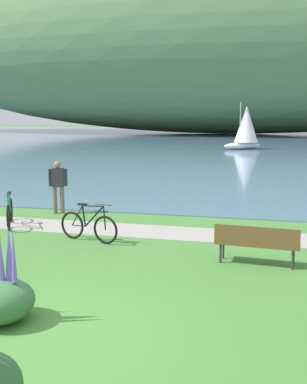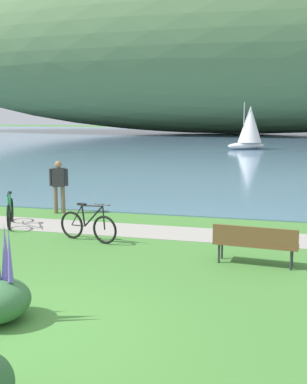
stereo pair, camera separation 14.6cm
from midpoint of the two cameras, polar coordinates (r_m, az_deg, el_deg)
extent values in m
plane|color=#478438|center=(7.96, -16.14, -15.43)|extent=(200.00, 200.00, 0.00)
cube|color=#5B7F9E|center=(55.11, 9.96, 5.90)|extent=(180.00, 80.00, 0.04)
ellipsoid|color=#567A4C|center=(72.65, 8.41, 16.76)|extent=(102.47, 28.00, 25.27)
cube|color=#A39E93|center=(13.65, -2.45, -4.51)|extent=(60.00, 1.50, 0.01)
cube|color=brown|center=(10.87, 11.61, -5.93)|extent=(1.83, 0.63, 0.05)
cube|color=brown|center=(10.62, 11.51, -5.05)|extent=(1.80, 0.19, 0.40)
cylinder|color=#2D2D33|center=(11.20, 7.77, -6.56)|extent=(0.05, 0.05, 0.45)
cylinder|color=#2D2D33|center=(11.04, 15.65, -7.07)|extent=(0.05, 0.05, 0.45)
cylinder|color=#2D2D33|center=(10.89, 7.43, -7.03)|extent=(0.05, 0.05, 0.45)
cylinder|color=#2D2D33|center=(10.72, 15.55, -7.57)|extent=(0.05, 0.05, 0.45)
torus|color=black|center=(14.27, -16.84, -2.85)|extent=(0.37, 0.67, 0.72)
torus|color=black|center=(15.29, -16.55, -2.02)|extent=(0.37, 0.67, 0.72)
cylinder|color=#1E8C4C|center=(14.54, -16.80, -1.37)|extent=(0.31, 0.56, 0.61)
cylinder|color=#1E8C4C|center=(14.53, -16.84, -0.32)|extent=(0.33, 0.61, 0.09)
cylinder|color=#1E8C4C|center=(14.86, -16.70, -1.24)|extent=(0.09, 0.13, 0.54)
cylinder|color=#1E8C4C|center=(15.08, -16.61, -2.14)|extent=(0.22, 0.40, 0.05)
cylinder|color=#1E8C4C|center=(15.07, -16.65, -1.13)|extent=(0.19, 0.34, 0.56)
cylinder|color=#1E8C4C|center=(14.23, -16.89, -1.64)|extent=(0.07, 0.09, 0.60)
cube|color=black|center=(14.85, -16.75, -0.09)|extent=(0.20, 0.26, 0.05)
cylinder|color=black|center=(14.20, -16.95, -0.28)|extent=(0.23, 0.44, 0.02)
torus|color=black|center=(12.31, -5.96, -4.41)|extent=(0.71, 0.25, 0.72)
torus|color=black|center=(12.93, -9.77, -3.82)|extent=(0.71, 0.25, 0.72)
cylinder|color=black|center=(12.43, -7.26, -2.83)|extent=(0.60, 0.21, 0.61)
cylinder|color=black|center=(12.40, -7.43, -1.61)|extent=(0.64, 0.22, 0.09)
cylinder|color=black|center=(12.63, -8.45, -2.78)|extent=(0.13, 0.08, 0.54)
cylinder|color=black|center=(12.80, -9.03, -3.89)|extent=(0.42, 0.14, 0.05)
cylinder|color=black|center=(12.76, -9.20, -2.72)|extent=(0.36, 0.13, 0.56)
cylinder|color=black|center=(12.25, -6.08, -3.03)|extent=(0.09, 0.06, 0.60)
cube|color=black|center=(12.60, -8.63, -1.45)|extent=(0.26, 0.16, 0.05)
cylinder|color=black|center=(12.20, -6.21, -1.46)|extent=(0.47, 0.15, 0.02)
cylinder|color=#72604C|center=(16.18, -11.68, -0.92)|extent=(0.14, 0.14, 0.88)
cylinder|color=#72604C|center=(16.14, -10.84, -0.92)|extent=(0.14, 0.14, 0.88)
cube|color=#2D2D33|center=(16.04, -11.35, 1.68)|extent=(0.42, 0.31, 0.60)
sphere|color=#9E7051|center=(15.99, -11.40, 3.17)|extent=(0.22, 0.22, 0.22)
cylinder|color=#2D2D33|center=(16.09, -12.26, 1.67)|extent=(0.09, 0.09, 0.56)
cylinder|color=#2D2D33|center=(16.00, -10.43, 1.68)|extent=(0.09, 0.09, 0.56)
ellipsoid|color=#386B3D|center=(8.26, -17.92, -11.96)|extent=(1.08, 1.08, 0.69)
cylinder|color=#386B3D|center=(8.17, -16.81, -10.15)|extent=(0.02, 0.02, 0.12)
cone|color=#6B5BB7|center=(8.02, -16.99, -6.77)|extent=(0.15, 0.15, 0.88)
cylinder|color=#386B3D|center=(8.17, -17.73, -10.22)|extent=(0.02, 0.02, 0.12)
cone|color=#6B5BB7|center=(8.02, -17.90, -7.05)|extent=(0.11, 0.11, 0.82)
cylinder|color=#386B3D|center=(8.04, -16.35, -10.47)|extent=(0.02, 0.02, 0.12)
cone|color=#6B5BB7|center=(7.88, -16.52, -6.95)|extent=(0.09, 0.09, 0.91)
ellipsoid|color=white|center=(42.84, 10.23, 5.34)|extent=(3.42, 2.55, 0.60)
cylinder|color=#B2B2B2|center=(42.63, 9.99, 8.01)|extent=(0.09, 0.09, 3.40)
cone|color=white|center=(42.90, 10.69, 7.77)|extent=(2.77, 2.77, 3.06)
camera|label=1|loc=(0.07, -90.30, -0.05)|focal=45.74mm
camera|label=2|loc=(0.07, 89.70, 0.05)|focal=45.74mm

